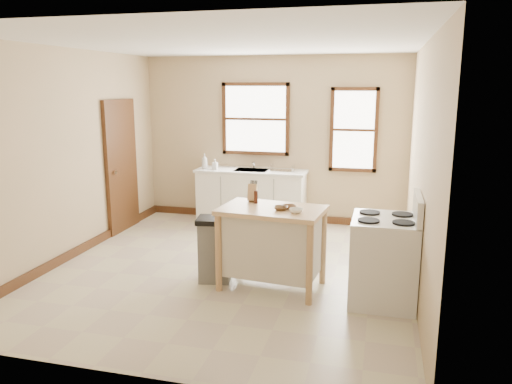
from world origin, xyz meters
TOP-DOWN VIEW (x-y plane):
  - floor at (0.00, 0.00)m, footprint 5.00×5.00m
  - ceiling at (0.00, 0.00)m, footprint 5.00×5.00m
  - wall_back at (0.00, 2.50)m, footprint 4.50×0.04m
  - wall_left at (-2.25, 0.00)m, footprint 0.04×5.00m
  - wall_right at (2.25, 0.00)m, footprint 0.04×5.00m
  - window_main at (-0.30, 2.48)m, footprint 1.17×0.06m
  - window_side at (1.35, 2.48)m, footprint 0.77×0.06m
  - door_left at (-2.21, 1.30)m, footprint 0.06×0.90m
  - baseboard_back at (0.00, 2.47)m, footprint 4.50×0.04m
  - baseboard_left at (-2.22, 0.00)m, footprint 0.04×5.00m
  - sink_counter at (-0.30, 2.20)m, footprint 1.86×0.62m
  - faucet at (-0.30, 2.38)m, footprint 0.03×0.03m
  - soap_bottle_a at (-1.10, 2.10)m, footprint 0.13×0.13m
  - soap_bottle_b at (-0.91, 2.10)m, footprint 0.08×0.09m
  - dish_rack at (0.23, 2.20)m, footprint 0.46×0.39m
  - kitchen_island at (0.64, -0.43)m, footprint 1.24×0.86m
  - knife_block at (0.34, -0.17)m, footprint 0.11×0.11m
  - pepper_grinder at (0.40, -0.25)m, footprint 0.05×0.05m
  - bowl_a at (0.75, -0.49)m, footprint 0.19×0.19m
  - bowl_b at (0.83, -0.40)m, footprint 0.21×0.21m
  - bowl_c at (0.94, -0.57)m, footprint 0.20×0.20m
  - trash_bin at (-0.06, -0.41)m, footprint 0.45×0.40m
  - gas_stove at (1.89, -0.51)m, footprint 0.75×0.76m

SIDE VIEW (x-z plane):
  - floor at x=0.00m, z-range 0.00..0.00m
  - baseboard_back at x=0.00m, z-range 0.00..0.12m
  - baseboard_left at x=-2.22m, z-range 0.00..0.12m
  - trash_bin at x=-0.06m, z-range 0.00..0.78m
  - sink_counter at x=-0.30m, z-range 0.00..0.92m
  - kitchen_island at x=0.64m, z-range 0.00..0.95m
  - gas_stove at x=1.89m, z-range 0.00..1.21m
  - dish_rack at x=0.23m, z-range 0.92..1.02m
  - bowl_b at x=0.83m, z-range 0.95..0.99m
  - bowl_a at x=0.75m, z-range 0.95..0.99m
  - bowl_c at x=0.94m, z-range 0.95..1.00m
  - soap_bottle_b at x=-0.91m, z-range 0.92..1.09m
  - pepper_grinder at x=0.40m, z-range 0.95..1.10m
  - faucet at x=-0.30m, z-range 0.92..1.14m
  - soap_bottle_a at x=-1.10m, z-range 0.92..1.18m
  - door_left at x=-2.21m, z-range 0.00..2.10m
  - knife_block at x=0.34m, z-range 0.95..1.15m
  - wall_back at x=0.00m, z-range 0.00..2.80m
  - wall_left at x=-2.25m, z-range 0.00..2.80m
  - wall_right at x=2.25m, z-range 0.00..2.80m
  - window_side at x=1.35m, z-range 0.92..2.29m
  - window_main at x=-0.30m, z-range 1.14..2.36m
  - ceiling at x=0.00m, z-range 2.80..2.80m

